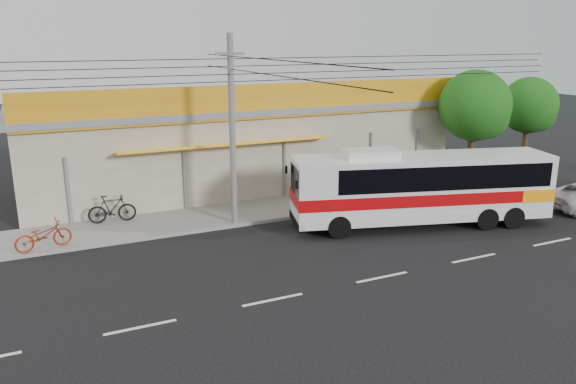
% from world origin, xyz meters
% --- Properties ---
extents(ground, '(120.00, 120.00, 0.00)m').
position_xyz_m(ground, '(0.00, 0.00, 0.00)').
color(ground, black).
rests_on(ground, ground).
extents(sidewalk, '(30.00, 3.20, 0.15)m').
position_xyz_m(sidewalk, '(0.00, 6.00, 0.07)').
color(sidewalk, slate).
rests_on(sidewalk, ground).
extents(lane_markings, '(50.00, 0.12, 0.01)m').
position_xyz_m(lane_markings, '(0.00, -2.50, 0.00)').
color(lane_markings, silver).
rests_on(lane_markings, ground).
extents(storefront_building, '(22.60, 9.20, 5.70)m').
position_xyz_m(storefront_building, '(-0.01, 11.54, 2.30)').
color(storefront_building, gray).
rests_on(storefront_building, ground).
extents(coach_bus, '(11.13, 5.17, 3.36)m').
position_xyz_m(coach_bus, '(4.71, 1.36, 1.80)').
color(coach_bus, silver).
rests_on(coach_bus, ground).
extents(motorbike_red, '(2.16, 1.17, 1.07)m').
position_xyz_m(motorbike_red, '(-10.16, 4.70, 0.69)').
color(motorbike_red, maroon).
rests_on(motorbike_red, sidewalk).
extents(motorbike_dark, '(2.03, 0.75, 1.20)m').
position_xyz_m(motorbike_dark, '(-7.37, 6.89, 0.75)').
color(motorbike_dark, black).
rests_on(motorbike_dark, sidewalk).
extents(utility_pole, '(34.00, 14.00, 7.96)m').
position_xyz_m(utility_pole, '(-2.67, 4.65, 6.56)').
color(utility_pole, slate).
rests_on(utility_pole, ground).
extents(tree_near, '(3.74, 3.74, 6.20)m').
position_xyz_m(tree_near, '(11.30, 5.70, 4.19)').
color(tree_near, '#332114').
rests_on(tree_near, ground).
extents(tree_far, '(3.35, 3.35, 5.55)m').
position_xyz_m(tree_far, '(17.19, 7.47, 3.76)').
color(tree_far, '#332114').
rests_on(tree_far, ground).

